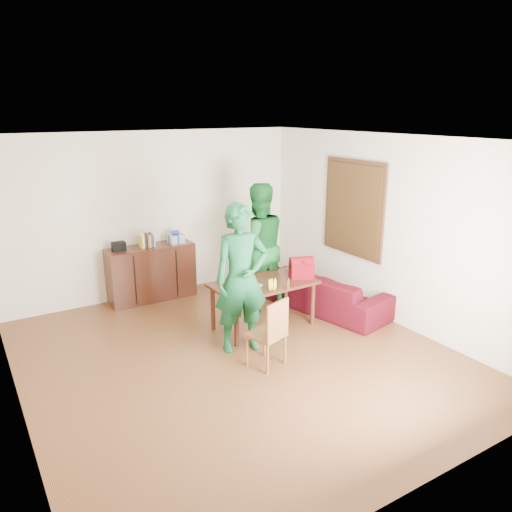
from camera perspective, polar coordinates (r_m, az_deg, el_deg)
room at (r=6.07m, az=-2.65°, el=0.02°), size 5.20×5.70×2.90m
table at (r=7.06m, az=0.85°, el=-3.63°), size 1.46×0.85×0.68m
chair at (r=6.16m, az=1.26°, el=-10.24°), size 0.49×0.48×0.87m
person_near at (r=6.31m, az=-1.69°, el=-2.58°), size 0.79×0.61×1.93m
person_far at (r=7.67m, az=0.21°, el=1.06°), size 1.08×0.91×1.97m
laptop at (r=6.85m, az=-0.75°, el=-3.19°), size 0.35×0.28×0.21m
bananas at (r=6.73m, az=1.88°, el=-3.67°), size 0.20×0.16×0.06m
bottle at (r=6.77m, az=3.64°, el=-3.10°), size 0.06×0.06×0.17m
red_bag at (r=7.21m, az=5.22°, el=-1.56°), size 0.38×0.30×0.25m
sofa at (r=7.84m, az=8.06°, el=-4.04°), size 1.19×2.14×0.59m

